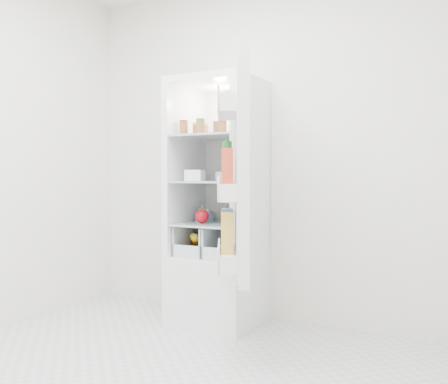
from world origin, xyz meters
The scene contains 19 objects.
room_walls centered at (0.00, 0.00, 1.59)m, with size 3.02×3.02×2.61m.
refrigerator centered at (-0.20, 1.25, 0.67)m, with size 0.60×0.60×1.80m.
shelf_low centered at (-0.20, 1.19, 0.74)m, with size 0.49×0.53×0.01m, color #9DB2B8.
shelf_mid centered at (-0.20, 1.19, 1.05)m, with size 0.49×0.53×0.01m, color #9DB2B8.
shelf_top centered at (-0.20, 1.19, 1.38)m, with size 0.49×0.53×0.01m, color #9DB2B8.
crisper_left centered at (-0.32, 1.19, 0.61)m, with size 0.23×0.46×0.22m, color silver, non-canonical shape.
crisper_right centered at (-0.08, 1.19, 0.61)m, with size 0.23×0.46×0.22m, color silver, non-canonical shape.
condiment_jars centered at (-0.22, 1.10, 1.43)m, with size 0.46×0.32×0.08m.
squeeze_bottle centered at (0.01, 1.23, 1.47)m, with size 0.05×0.05×0.16m, color white.
tub_white centered at (-0.32, 1.08, 1.10)m, with size 0.12×0.12×0.08m, color white.
tub_cream centered at (-0.13, 1.20, 1.09)m, with size 0.11×0.11×0.07m, color silver.
tin_red centered at (-0.07, 1.14, 1.09)m, with size 0.09×0.09×0.06m, color red.
foil_tray centered at (-0.26, 1.33, 1.08)m, with size 0.16×0.12×0.04m, color silver.
red_cabbage centered at (-0.07, 1.22, 0.82)m, with size 0.15×0.15×0.15m, color #5C2060.
bell_pepper centered at (-0.28, 1.11, 0.80)m, with size 0.10×0.10×0.10m, color red.
mushroom_bowl centered at (-0.36, 1.28, 0.78)m, with size 0.15×0.15×0.07m, color #8FB0D6.
citrus_pile centered at (-0.32, 1.17, 0.58)m, with size 0.20×0.31×0.16m.
veg_pile centered at (-0.07, 1.18, 0.56)m, with size 0.16×0.30×0.10m.
fridge_door centered at (0.24, 0.65, 1.09)m, with size 0.41×0.56×1.30m.
Camera 1 is at (1.59, -2.00, 1.10)m, focal length 40.00 mm.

